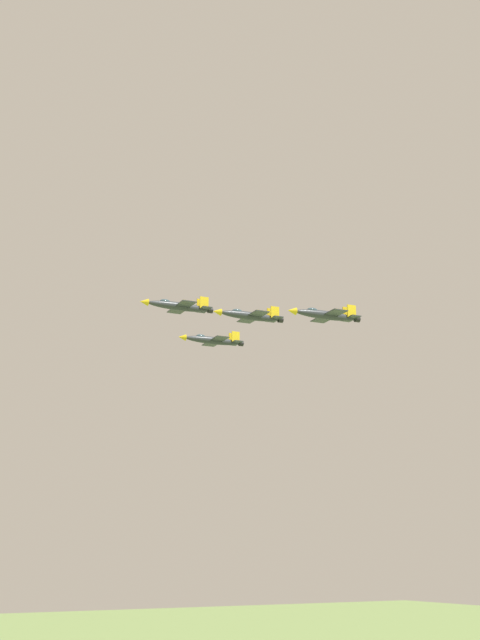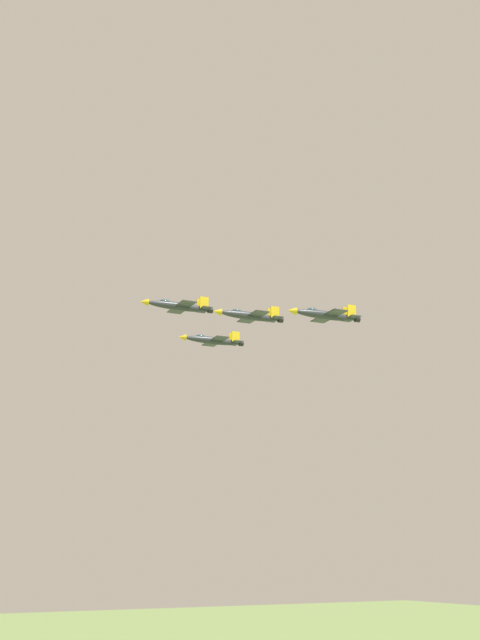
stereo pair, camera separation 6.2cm
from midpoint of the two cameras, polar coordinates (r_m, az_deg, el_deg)
The scene contains 4 objects.
jet_lead at distance 208.87m, azimuth -4.27°, elevation 0.97°, with size 11.92×19.44×4.08m.
jet_left_wingman at distance 202.06m, azimuth 0.68°, elevation 0.30°, with size 11.51×18.77×3.94m.
jet_right_wingman at distance 223.42m, azimuth -1.90°, elevation -1.40°, with size 11.56×18.78×3.95m.
jet_left_outer at distance 197.64m, azimuth 5.91°, elevation 0.35°, with size 11.95×19.43×4.08m.
Camera 1 is at (194.57, -62.16, 51.15)m, focal length 46.53 mm.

